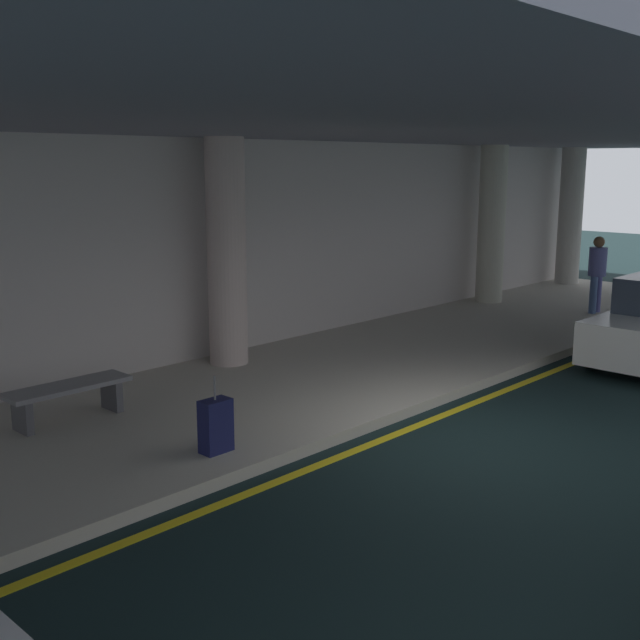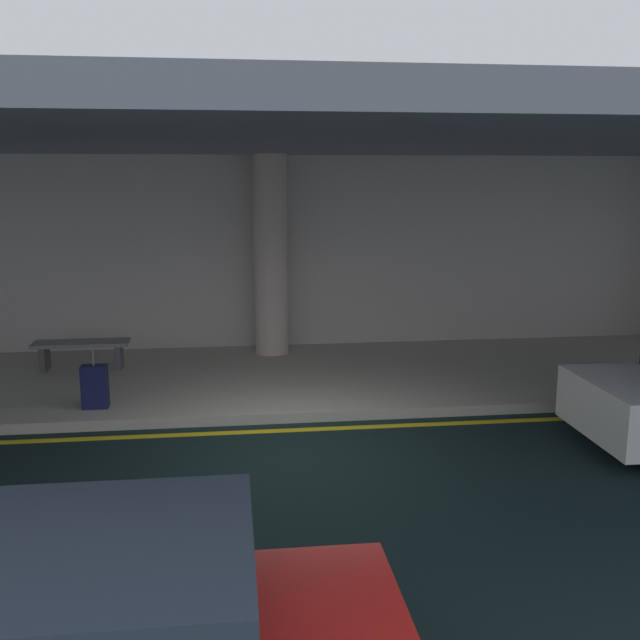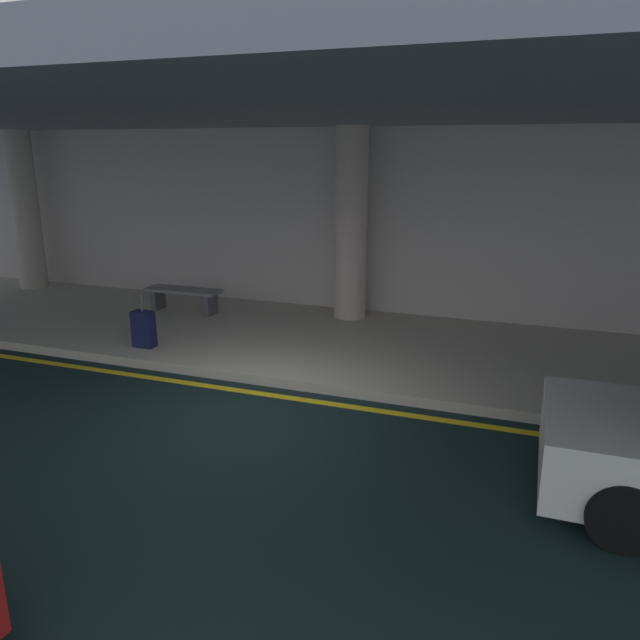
# 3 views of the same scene
# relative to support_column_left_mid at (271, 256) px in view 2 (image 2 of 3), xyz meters

# --- Properties ---
(ground_plane) EXTENTS (60.00, 60.00, 0.00)m
(ground_plane) POSITION_rel_support_column_left_mid_xyz_m (0.00, -4.61, -1.97)
(ground_plane) COLOR black
(sidewalk) EXTENTS (26.00, 4.20, 0.15)m
(sidewalk) POSITION_rel_support_column_left_mid_xyz_m (0.00, -1.51, -1.90)
(sidewalk) COLOR #B5AFA2
(sidewalk) RESTS_ON ground
(lane_stripe_yellow) EXTENTS (26.00, 0.14, 0.01)m
(lane_stripe_yellow) POSITION_rel_support_column_left_mid_xyz_m (0.00, -3.90, -1.97)
(lane_stripe_yellow) COLOR yellow
(lane_stripe_yellow) RESTS_ON ground
(support_column_left_mid) EXTENTS (0.63, 0.63, 3.65)m
(support_column_left_mid) POSITION_rel_support_column_left_mid_xyz_m (0.00, 0.00, 0.00)
(support_column_left_mid) COLOR #BCA9A2
(support_column_left_mid) RESTS_ON sidewalk
(ceiling_overhang) EXTENTS (28.00, 13.20, 0.30)m
(ceiling_overhang) POSITION_rel_support_column_left_mid_xyz_m (0.00, -2.01, 1.97)
(ceiling_overhang) COLOR slate
(ceiling_overhang) RESTS_ON support_column_far_left
(terminal_back_wall) EXTENTS (26.00, 0.30, 3.80)m
(terminal_back_wall) POSITION_rel_support_column_left_mid_xyz_m (0.00, 0.74, -0.07)
(terminal_back_wall) COLOR #BBB2AF
(terminal_back_wall) RESTS_ON ground
(suitcase_upright_primary) EXTENTS (0.36, 0.22, 0.90)m
(suitcase_upright_primary) POSITION_rel_support_column_left_mid_xyz_m (-2.70, -3.02, -1.51)
(suitcase_upright_primary) COLOR #151843
(suitcase_upright_primary) RESTS_ON sidewalk
(bench_metal) EXTENTS (1.60, 0.50, 0.48)m
(bench_metal) POSITION_rel_support_column_left_mid_xyz_m (-3.31, -0.79, -1.47)
(bench_metal) COLOR slate
(bench_metal) RESTS_ON sidewalk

